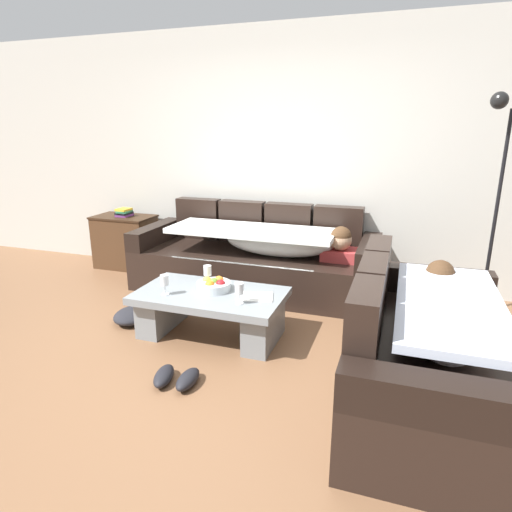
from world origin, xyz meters
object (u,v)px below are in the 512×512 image
object	(u,v)px
side_cabinet	(126,242)
book_stack_on_cabinet	(124,212)
couch_near_window	(427,350)
open_magazine	(255,297)
crumpled_garment	(134,315)
fruit_bowl	(214,285)
wine_glass_near_right	(239,289)
couch_along_wall	(259,260)
wine_glass_far_back	(208,271)
pair_of_shoes	(176,378)
coffee_table	(211,308)
wine_glass_near_left	(164,281)
floor_lamp	(493,194)

from	to	relation	value
side_cabinet	book_stack_on_cabinet	distance (m)	0.37
couch_near_window	open_magazine	xyz separation A→B (m)	(-1.27, 0.38, 0.05)
book_stack_on_cabinet	crumpled_garment	world-z (taller)	book_stack_on_cabinet
couch_near_window	crumpled_garment	distance (m)	2.46
fruit_bowl	wine_glass_near_right	distance (m)	0.37
open_magazine	couch_along_wall	bearing A→B (deg)	91.92
wine_glass_far_back	pair_of_shoes	bearing A→B (deg)	-79.27
book_stack_on_cabinet	pair_of_shoes	world-z (taller)	book_stack_on_cabinet
book_stack_on_cabinet	couch_near_window	bearing A→B (deg)	-27.12
fruit_bowl	side_cabinet	world-z (taller)	side_cabinet
book_stack_on_cabinet	wine_glass_near_right	bearing A→B (deg)	-36.41
couch_along_wall	open_magazine	world-z (taller)	couch_along_wall
couch_along_wall	book_stack_on_cabinet	xyz separation A→B (m)	(-1.79, 0.22, 0.36)
couch_near_window	fruit_bowl	distance (m)	1.70
wine_glass_near_right	open_magazine	size ratio (longest dim) A/B	0.59
wine_glass_far_back	book_stack_on_cabinet	bearing A→B (deg)	143.94
open_magazine	wine_glass_far_back	bearing A→B (deg)	146.56
fruit_bowl	crumpled_garment	size ratio (longest dim) A/B	0.70
couch_along_wall	book_stack_on_cabinet	bearing A→B (deg)	172.91
coffee_table	fruit_bowl	size ratio (longest dim) A/B	4.29
fruit_bowl	wine_glass_near_left	xyz separation A→B (m)	(-0.33, -0.22, 0.07)
open_magazine	wine_glass_near_right	bearing A→B (deg)	-128.79
wine_glass_near_left	side_cabinet	distance (m)	2.13
wine_glass_near_right	fruit_bowl	bearing A→B (deg)	145.92
floor_lamp	couch_along_wall	bearing A→B (deg)	-177.95
side_cabinet	crumpled_garment	world-z (taller)	side_cabinet
fruit_bowl	book_stack_on_cabinet	distance (m)	2.22
pair_of_shoes	fruit_bowl	bearing A→B (deg)	94.75
couch_along_wall	wine_glass_far_back	size ratio (longest dim) A/B	15.20
couch_near_window	wine_glass_near_right	size ratio (longest dim) A/B	11.15
coffee_table	wine_glass_near_right	distance (m)	0.43
fruit_bowl	wine_glass_near_left	bearing A→B (deg)	-145.94
book_stack_on_cabinet	floor_lamp	distance (m)	3.94
fruit_bowl	crumpled_garment	distance (m)	0.86
wine_glass_far_back	side_cabinet	world-z (taller)	side_cabinet
couch_along_wall	wine_glass_near_left	size ratio (longest dim) A/B	15.20
couch_near_window	coffee_table	bearing A→B (deg)	77.56
couch_near_window	pair_of_shoes	xyz separation A→B (m)	(-1.57, -0.38, -0.29)
wine_glass_far_back	pair_of_shoes	size ratio (longest dim) A/B	0.51
couch_near_window	crumpled_garment	size ratio (longest dim) A/B	4.63
wine_glass_near_left	pair_of_shoes	distance (m)	0.84
wine_glass_near_left	floor_lamp	size ratio (longest dim) A/B	0.09
couch_near_window	coffee_table	distance (m)	1.69
couch_near_window	fruit_bowl	world-z (taller)	couch_near_window
side_cabinet	coffee_table	bearing A→B (deg)	-37.89
couch_near_window	coffee_table	xyz separation A→B (m)	(-1.65, 0.36, -0.10)
couch_near_window	pair_of_shoes	distance (m)	1.64
couch_near_window	open_magazine	bearing A→B (deg)	73.38
couch_along_wall	fruit_bowl	size ratio (longest dim) A/B	9.01
fruit_bowl	wine_glass_far_back	size ratio (longest dim) A/B	1.69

